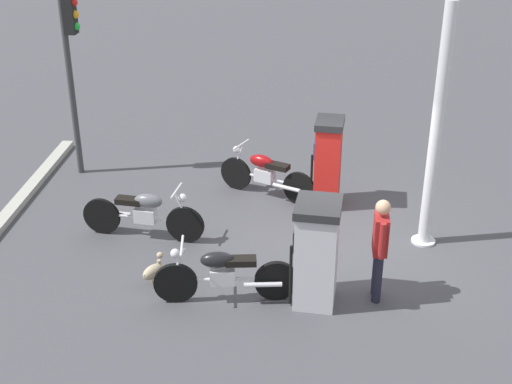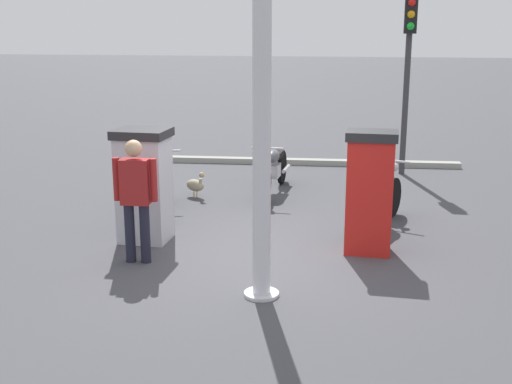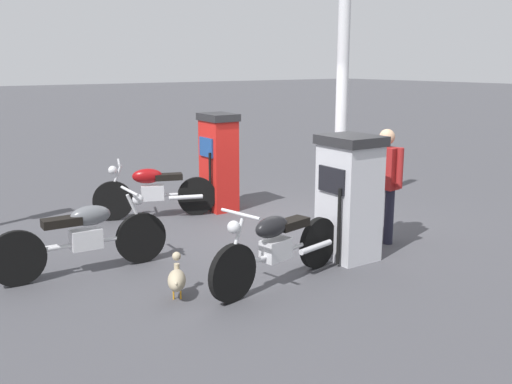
{
  "view_description": "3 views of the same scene",
  "coord_description": "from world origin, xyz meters",
  "views": [
    {
      "loc": [
        -0.19,
        10.19,
        6.03
      ],
      "look_at": [
        1.34,
        -0.5,
        0.67
      ],
      "focal_mm": 49.66,
      "sensor_mm": 36.0,
      "label": 1
    },
    {
      "loc": [
        -8.25,
        -1.45,
        2.96
      ],
      "look_at": [
        0.79,
        0.07,
        0.61
      ],
      "focal_mm": 45.39,
      "sensor_mm": 36.0,
      "label": 2
    },
    {
      "loc": [
        5.34,
        6.72,
        2.49
      ],
      "look_at": [
        0.81,
        0.41,
        0.75
      ],
      "focal_mm": 40.77,
      "sensor_mm": 36.0,
      "label": 3
    }
  ],
  "objects": [
    {
      "name": "motorcycle_far_pump",
      "position": [
        1.48,
        1.76,
        0.46
      ],
      "size": [
        2.07,
        0.62,
        0.96
      ],
      "color": "black",
      "rests_on": "ground"
    },
    {
      "name": "canopy_support_pole",
      "position": [
        -1.52,
        -0.38,
        1.93
      ],
      "size": [
        0.4,
        0.4,
        4.01
      ],
      "color": "silver",
      "rests_on": "ground"
    },
    {
      "name": "fuel_pump_far",
      "position": [
        0.18,
        1.56,
        0.81
      ],
      "size": [
        0.7,
        0.75,
        1.6
      ],
      "color": "silver",
      "rests_on": "ground"
    },
    {
      "name": "wandering_duck",
      "position": [
        2.62,
        1.48,
        0.23
      ],
      "size": [
        0.36,
        0.45,
        0.48
      ],
      "color": "tan",
      "rests_on": "ground"
    },
    {
      "name": "motorcycle_near_pump",
      "position": [
        1.34,
        -1.72,
        0.47
      ],
      "size": [
        1.88,
        0.88,
        0.96
      ],
      "color": "black",
      "rests_on": "ground"
    },
    {
      "name": "attendant_person",
      "position": [
        -0.71,
        1.36,
        0.91
      ],
      "size": [
        0.23,
        0.57,
        1.6
      ],
      "color": "#1E1E2D",
      "rests_on": "ground"
    },
    {
      "name": "motorcycle_extra",
      "position": [
        3.14,
        0.13,
        0.47
      ],
      "size": [
        2.12,
        0.56,
        0.96
      ],
      "color": "black",
      "rests_on": "ground"
    },
    {
      "name": "fuel_pump_near",
      "position": [
        0.18,
        -1.56,
        0.84
      ],
      "size": [
        0.56,
        0.68,
        1.65
      ],
      "color": "red",
      "rests_on": "ground"
    },
    {
      "name": "ground_plane",
      "position": [
        0.0,
        0.0,
        0.0
      ],
      "size": [
        120.0,
        120.0,
        0.0
      ],
      "primitive_type": "plane",
      "color": "#424247"
    }
  ]
}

